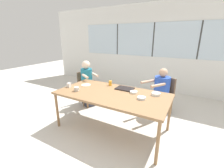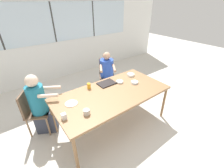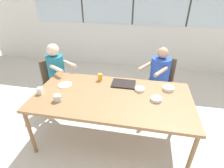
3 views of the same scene
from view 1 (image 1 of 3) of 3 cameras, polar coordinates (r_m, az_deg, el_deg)
The scene contains 15 objects.
ground_plane at distance 3.18m, azimuth 0.00°, elevation -16.37°, with size 16.00×16.00×0.00m, color beige.
wall_back_with_windows at distance 5.23m, azimuth 15.38°, elevation 13.10°, with size 8.40×0.08×2.80m.
dining_table at distance 2.85m, azimuth 0.00°, elevation -4.39°, with size 2.10×1.06×0.76m.
chair_for_woman_green_shirt at distance 3.80m, azimuth 19.60°, elevation -2.82°, with size 0.55×0.55×0.87m.
chair_for_man_blue_shirt at distance 4.17m, azimuth -10.10°, elevation -0.28°, with size 0.55×0.55×0.87m.
person_woman_green_shirt at distance 3.69m, azimuth 17.77°, elevation -3.80°, with size 0.63×0.72×1.10m.
person_man_blue_shirt at distance 4.01m, azimuth -9.32°, elevation -0.47°, with size 0.60×0.52×1.19m.
food_tray_dark at distance 3.05m, azimuth 4.86°, elevation -1.73°, with size 0.35×0.25×0.02m.
coffee_mug at distance 3.00m, azimuth -13.34°, elevation -1.87°, with size 0.10×0.09×0.08m.
juice_glass at distance 3.25m, azimuth -0.66°, elevation 0.35°, with size 0.07×0.07×0.11m.
milk_carton_small at distance 3.27m, azimuth -16.04°, elevation -0.36°, with size 0.07×0.07×0.09m.
bowl_white_shallow at distance 2.61m, azimuth 11.19°, elevation -5.21°, with size 0.14×0.14×0.04m.
bowl_cereal at distance 2.85m, azimuth 8.27°, elevation -3.07°, with size 0.14×0.14×0.04m.
bowl_fruit at distance 2.83m, azimuth 16.39°, elevation -3.69°, with size 0.16×0.16×0.05m.
plate_tortillas at distance 3.33m, azimuth -9.87°, elevation -0.36°, with size 0.20×0.20×0.01m.
Camera 1 is at (1.29, -2.30, 1.78)m, focal length 24.00 mm.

